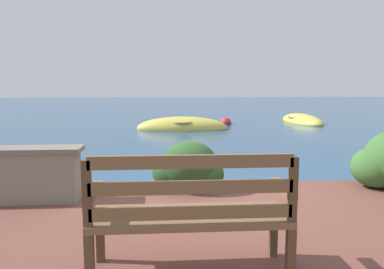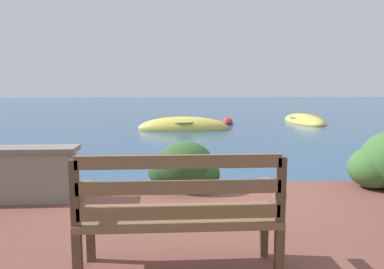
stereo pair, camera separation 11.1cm
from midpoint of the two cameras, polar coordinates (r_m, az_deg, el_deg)
ground_plane at (r=5.39m, az=0.27°, el=-9.67°), size 80.00×80.00×0.00m
park_bench at (r=2.74m, az=-1.43°, el=-11.62°), size 1.46×0.48×0.93m
hedge_clump_far_left at (r=5.18m, az=-25.53°, el=-6.24°), size 0.71×0.51×0.48m
hedge_clump_left at (r=4.97m, az=-1.19°, el=-5.21°), size 0.95×0.68×0.64m
rowboat_nearest at (r=13.23m, az=-1.73°, el=1.03°), size 3.22×1.12×0.81m
rowboat_mid at (r=16.40m, az=16.22°, el=1.98°), size 1.33×3.24×0.63m
mooring_buoy at (r=14.95m, az=4.95°, el=1.81°), size 0.48×0.48×0.43m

